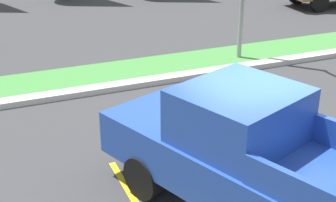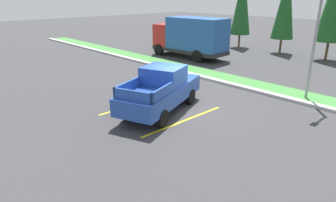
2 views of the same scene
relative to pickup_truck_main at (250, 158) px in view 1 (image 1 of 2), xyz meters
name	(u,v)px [view 1 (image 1 of 2)]	position (x,y,z in m)	size (l,w,h in m)	color
ground_plane	(252,177)	(0.69, 0.89, -1.04)	(120.00, 120.00, 0.00)	#38383A
parking_line_far	(325,193)	(1.57, -0.05, -1.04)	(0.12, 4.80, 0.01)	yellow
curb_strip	(153,81)	(0.69, 5.89, -0.97)	(56.00, 0.40, 0.15)	#B2B2AD
grass_median	(139,69)	(0.69, 6.99, -1.01)	(56.00, 1.80, 0.06)	#42843D
pickup_truck_main	(250,158)	(0.00, 0.00, 0.00)	(3.63, 5.55, 2.10)	black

